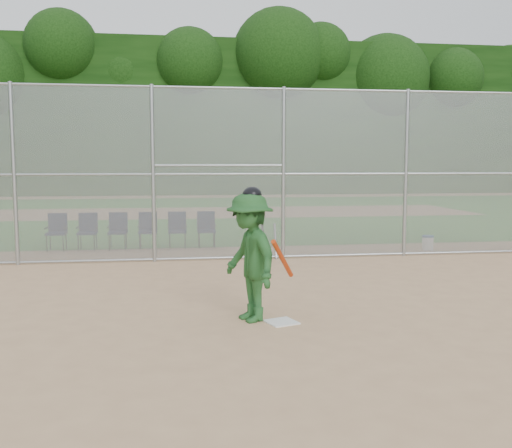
{
  "coord_description": "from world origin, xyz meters",
  "views": [
    {
      "loc": [
        -1.5,
        -8.13,
        2.24
      ],
      "look_at": [
        0.0,
        2.5,
        1.1
      ],
      "focal_mm": 40.0,
      "sensor_mm": 36.0,
      "label": 1
    }
  ],
  "objects": [
    {
      "name": "chair_5",
      "position": [
        -0.7,
        6.98,
        0.48
      ],
      "size": [
        0.54,
        0.52,
        0.96
      ],
      "primitive_type": null,
      "color": "#0E1834",
      "rests_on": "ground"
    },
    {
      "name": "dirt_patch_far",
      "position": [
        0.0,
        18.0,
        0.01
      ],
      "size": [
        24.0,
        24.0,
        0.0
      ],
      "primitive_type": "plane",
      "color": "tan",
      "rests_on": "ground"
    },
    {
      "name": "chair_4",
      "position": [
        -1.47,
        6.98,
        0.48
      ],
      "size": [
        0.54,
        0.52,
        0.96
      ],
      "primitive_type": null,
      "color": "#0E1834",
      "rests_on": "ground"
    },
    {
      "name": "chair_0",
      "position": [
        -4.56,
        6.98,
        0.48
      ],
      "size": [
        0.54,
        0.52,
        0.96
      ],
      "primitive_type": null,
      "color": "#0E1834",
      "rests_on": "ground"
    },
    {
      "name": "home_plate",
      "position": [
        -0.04,
        -0.39,
        0.01
      ],
      "size": [
        0.51,
        0.51,
        0.02
      ],
      "primitive_type": "cube",
      "rotation": [
        0.0,
        0.0,
        0.34
      ],
      "color": "white",
      "rests_on": "ground"
    },
    {
      "name": "batter_at_plate",
      "position": [
        -0.47,
        -0.2,
        0.93
      ],
      "size": [
        1.14,
        1.38,
        1.92
      ],
      "color": "#215324",
      "rests_on": "ground"
    },
    {
      "name": "ground",
      "position": [
        0.0,
        0.0,
        0.0
      ],
      "size": [
        100.0,
        100.0,
        0.0
      ],
      "primitive_type": "plane",
      "color": "tan",
      "rests_on": "ground"
    },
    {
      "name": "backstop_fence",
      "position": [
        0.0,
        5.0,
        2.07
      ],
      "size": [
        16.09,
        0.09,
        4.0
      ],
      "color": "gray",
      "rests_on": "ground"
    },
    {
      "name": "chair_3",
      "position": [
        -2.24,
        6.98,
        0.48
      ],
      "size": [
        0.54,
        0.52,
        0.96
      ],
      "primitive_type": null,
      "color": "#0E1834",
      "rests_on": "ground"
    },
    {
      "name": "grass_strip",
      "position": [
        0.0,
        18.0,
        0.01
      ],
      "size": [
        100.0,
        100.0,
        0.0
      ],
      "primitive_type": "plane",
      "color": "#28681F",
      "rests_on": "ground"
    },
    {
      "name": "treeline",
      "position": [
        0.0,
        20.0,
        5.5
      ],
      "size": [
        81.0,
        60.0,
        11.0
      ],
      "color": "black",
      "rests_on": "ground"
    },
    {
      "name": "spare_bats",
      "position": [
        0.53,
        5.1,
        0.42
      ],
      "size": [
        0.66,
        0.33,
        0.84
      ],
      "color": "#D84C14",
      "rests_on": "ground"
    },
    {
      "name": "chair_2",
      "position": [
        -3.01,
        6.98,
        0.48
      ],
      "size": [
        0.54,
        0.52,
        0.96
      ],
      "primitive_type": null,
      "color": "#0E1834",
      "rests_on": "ground"
    },
    {
      "name": "chair_1",
      "position": [
        -3.79,
        6.98,
        0.48
      ],
      "size": [
        0.54,
        0.52,
        0.96
      ],
      "primitive_type": null,
      "color": "#0E1834",
      "rests_on": "ground"
    },
    {
      "name": "water_cooler",
      "position": [
        4.98,
        5.78,
        0.19
      ],
      "size": [
        0.3,
        0.3,
        0.38
      ],
      "color": "white",
      "rests_on": "ground"
    }
  ]
}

